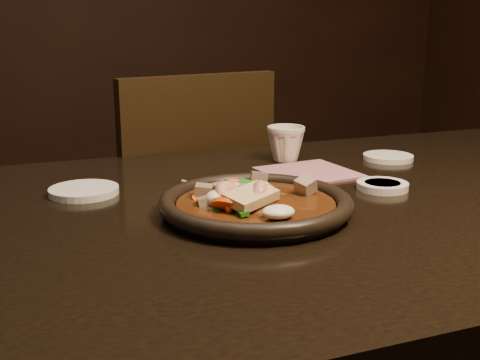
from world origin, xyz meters
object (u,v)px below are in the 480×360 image
object	(u,v)px
table	(351,236)
chair	(179,230)
plate	(256,205)
tea_cup	(286,143)

from	to	relation	value
table	chair	size ratio (longest dim) A/B	1.74
table	chair	bearing A→B (deg)	103.24
chair	plate	world-z (taller)	chair
chair	tea_cup	distance (m)	0.47
table	plate	bearing A→B (deg)	-167.67
table	tea_cup	distance (m)	0.30
tea_cup	plate	bearing A→B (deg)	-122.58
table	plate	world-z (taller)	plate
chair	tea_cup	world-z (taller)	chair
chair	table	bearing A→B (deg)	90.98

